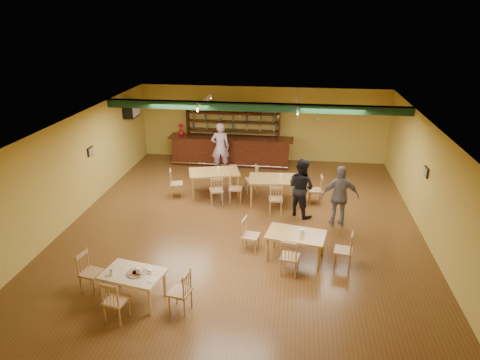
# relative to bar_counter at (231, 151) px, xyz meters

# --- Properties ---
(floor) EXTENTS (12.00, 12.00, 0.00)m
(floor) POSITION_rel_bar_counter_xyz_m (1.17, -5.15, -0.56)
(floor) COLOR brown
(floor) RESTS_ON ground
(ceiling_beam) EXTENTS (10.00, 0.30, 0.25)m
(ceiling_beam) POSITION_rel_bar_counter_xyz_m (1.17, -2.35, 2.31)
(ceiling_beam) COLOR black
(ceiling_beam) RESTS_ON ceiling
(track_rail_left) EXTENTS (0.05, 2.50, 0.05)m
(track_rail_left) POSITION_rel_bar_counter_xyz_m (-0.63, -1.75, 2.38)
(track_rail_left) COLOR white
(track_rail_left) RESTS_ON ceiling
(track_rail_right) EXTENTS (0.05, 2.50, 0.05)m
(track_rail_right) POSITION_rel_bar_counter_xyz_m (2.57, -1.75, 2.38)
(track_rail_right) COLOR white
(track_rail_right) RESTS_ON ceiling
(ac_unit) EXTENTS (0.34, 0.70, 0.48)m
(ac_unit) POSITION_rel_bar_counter_xyz_m (-3.63, -0.95, 1.79)
(ac_unit) COLOR white
(ac_unit) RESTS_ON wall_left
(picture_left) EXTENTS (0.04, 0.34, 0.28)m
(picture_left) POSITION_rel_bar_counter_xyz_m (-3.80, -4.15, 1.14)
(picture_left) COLOR black
(picture_left) RESTS_ON wall_left
(picture_right) EXTENTS (0.04, 0.34, 0.28)m
(picture_right) POSITION_rel_bar_counter_xyz_m (6.14, -4.65, 1.14)
(picture_right) COLOR black
(picture_right) RESTS_ON wall_right
(bar_counter) EXTENTS (4.94, 0.85, 1.13)m
(bar_counter) POSITION_rel_bar_counter_xyz_m (0.00, 0.00, 0.00)
(bar_counter) COLOR black
(bar_counter) RESTS_ON ground
(back_bar_hutch) EXTENTS (3.82, 0.40, 2.28)m
(back_bar_hutch) POSITION_rel_bar_counter_xyz_m (0.00, 0.63, 0.57)
(back_bar_hutch) COLOR black
(back_bar_hutch) RESTS_ON ground
(poinsettia) EXTENTS (0.33, 0.33, 0.46)m
(poinsettia) POSITION_rel_bar_counter_xyz_m (-2.02, 0.00, 0.80)
(poinsettia) COLOR #B0101F
(poinsettia) RESTS_ON bar_counter
(dining_table_a) EXTENTS (1.85, 1.40, 0.82)m
(dining_table_a) POSITION_rel_bar_counter_xyz_m (-0.08, -3.07, -0.15)
(dining_table_a) COLOR olive
(dining_table_a) RESTS_ON ground
(dining_table_b) EXTENTS (1.75, 1.13, 0.84)m
(dining_table_b) POSITION_rel_bar_counter_xyz_m (1.99, -3.47, -0.15)
(dining_table_b) COLOR olive
(dining_table_b) RESTS_ON ground
(dining_table_d) EXTENTS (1.55, 1.09, 0.71)m
(dining_table_d) POSITION_rel_bar_counter_xyz_m (2.68, -6.81, -0.21)
(dining_table_d) COLOR olive
(dining_table_d) RESTS_ON ground
(near_table) EXTENTS (1.39, 1.03, 0.68)m
(near_table) POSITION_rel_bar_counter_xyz_m (-0.70, -8.92, -0.23)
(near_table) COLOR tan
(near_table) RESTS_ON ground
(pizza_tray) EXTENTS (0.55, 0.55, 0.01)m
(pizza_tray) POSITION_rel_bar_counter_xyz_m (-0.61, -8.92, 0.12)
(pizza_tray) COLOR silver
(pizza_tray) RESTS_ON near_table
(parmesan_shaker) EXTENTS (0.09, 0.09, 0.11)m
(parmesan_shaker) POSITION_rel_bar_counter_xyz_m (-1.10, -9.06, 0.17)
(parmesan_shaker) COLOR #EAE5C6
(parmesan_shaker) RESTS_ON near_table
(napkin_stack) EXTENTS (0.25, 0.22, 0.03)m
(napkin_stack) POSITION_rel_bar_counter_xyz_m (-0.38, -8.74, 0.13)
(napkin_stack) COLOR white
(napkin_stack) RESTS_ON near_table
(pizza_server) EXTENTS (0.33, 0.18, 0.00)m
(pizza_server) POSITION_rel_bar_counter_xyz_m (-0.47, -8.87, 0.13)
(pizza_server) COLOR silver
(pizza_server) RESTS_ON pizza_tray
(side_plate) EXTENTS (0.26, 0.26, 0.01)m
(side_plate) POSITION_rel_bar_counter_xyz_m (-0.20, -9.10, 0.12)
(side_plate) COLOR white
(side_plate) RESTS_ON near_table
(patron_bar) EXTENTS (0.78, 0.60, 1.91)m
(patron_bar) POSITION_rel_bar_counter_xyz_m (-0.27, -0.83, 0.39)
(patron_bar) COLOR #9953B4
(patron_bar) RESTS_ON ground
(patron_right_a) EXTENTS (1.10, 1.07, 1.79)m
(patron_right_a) POSITION_rel_bar_counter_xyz_m (2.79, -4.27, 0.33)
(patron_right_a) COLOR black
(patron_right_a) RESTS_ON ground
(patron_right_b) EXTENTS (1.10, 0.53, 1.81)m
(patron_right_b) POSITION_rel_bar_counter_xyz_m (3.88, -4.81, 0.34)
(patron_right_b) COLOR gray
(patron_right_b) RESTS_ON ground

